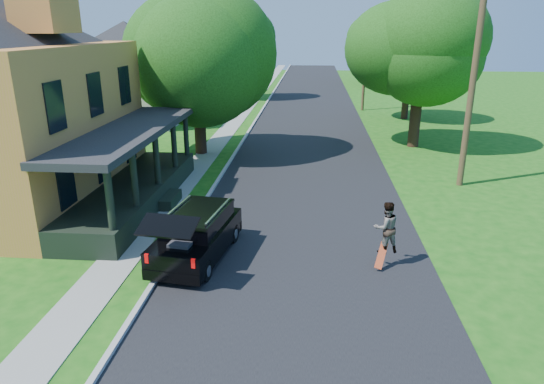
# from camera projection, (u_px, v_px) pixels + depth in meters

# --- Properties ---
(ground) EXTENTS (140.00, 140.00, 0.00)m
(ground) POSITION_uv_depth(u_px,v_px,m) (299.00, 286.00, 13.46)
(ground) COLOR #155811
(ground) RESTS_ON ground
(street) EXTENTS (8.00, 120.00, 0.02)m
(street) POSITION_uv_depth(u_px,v_px,m) (308.00, 134.00, 32.31)
(street) COLOR black
(street) RESTS_ON ground
(curb) EXTENTS (0.15, 120.00, 0.12)m
(curb) POSITION_uv_depth(u_px,v_px,m) (248.00, 133.00, 32.63)
(curb) COLOR #A8A8A3
(curb) RESTS_ON ground
(sidewalk) EXTENTS (1.30, 120.00, 0.03)m
(sidewalk) POSITION_uv_depth(u_px,v_px,m) (225.00, 133.00, 32.75)
(sidewalk) COLOR gray
(sidewalk) RESTS_ON ground
(front_walk) EXTENTS (6.50, 1.20, 0.03)m
(front_walk) POSITION_uv_depth(u_px,v_px,m) (72.00, 202.00, 19.87)
(front_walk) COLOR gray
(front_walk) RESTS_ON ground
(neighbor_house_mid) EXTENTS (12.78, 12.78, 8.30)m
(neighbor_house_mid) POSITION_uv_depth(u_px,v_px,m) (127.00, 64.00, 35.79)
(neighbor_house_mid) COLOR #A59D92
(neighbor_house_mid) RESTS_ON ground
(neighbor_house_far) EXTENTS (12.78, 12.78, 8.30)m
(neighbor_house_far) POSITION_uv_depth(u_px,v_px,m) (183.00, 53.00, 50.87)
(neighbor_house_far) COLOR #A59D92
(neighbor_house_far) RESTS_ON ground
(black_suv) EXTENTS (2.23, 4.56, 2.04)m
(black_suv) POSITION_uv_depth(u_px,v_px,m) (197.00, 235.00, 14.87)
(black_suv) COLOR black
(black_suv) RESTS_ON ground
(skateboarder) EXTENTS (0.93, 0.82, 1.59)m
(skateboarder) POSITION_uv_depth(u_px,v_px,m) (386.00, 227.00, 14.28)
(skateboarder) COLOR black
(skateboarder) RESTS_ON ground
(skateboard) EXTENTS (0.44, 0.50, 0.73)m
(skateboard) POSITION_uv_depth(u_px,v_px,m) (381.00, 256.00, 14.29)
(skateboard) COLOR red
(skateboard) RESTS_ON ground
(tree_left_mid) EXTENTS (6.93, 6.75, 9.70)m
(tree_left_mid) POSITION_uv_depth(u_px,v_px,m) (195.00, 41.00, 25.60)
(tree_left_mid) COLOR black
(tree_left_mid) RESTS_ON ground
(tree_left_far) EXTENTS (5.91, 5.86, 9.32)m
(tree_left_far) POSITION_uv_depth(u_px,v_px,m) (239.00, 32.00, 45.48)
(tree_left_far) COLOR black
(tree_left_far) RESTS_ON ground
(tree_right_near) EXTENTS (7.94, 7.60, 9.14)m
(tree_right_near) POSITION_uv_depth(u_px,v_px,m) (421.00, 44.00, 27.25)
(tree_right_near) COLOR black
(tree_right_near) RESTS_ON ground
(tree_right_mid) EXTENTS (6.68, 6.80, 8.68)m
(tree_right_mid) POSITION_uv_depth(u_px,v_px,m) (410.00, 43.00, 36.04)
(tree_right_mid) COLOR black
(tree_right_mid) RESTS_ON ground
(tree_right_far) EXTENTS (6.37, 6.36, 8.57)m
(tree_right_far) POSITION_uv_depth(u_px,v_px,m) (372.00, 39.00, 59.23)
(tree_right_far) COLOR black
(tree_right_far) RESTS_ON ground
(utility_pole_near) EXTENTS (1.71, 0.45, 9.99)m
(utility_pole_near) POSITION_uv_depth(u_px,v_px,m) (475.00, 69.00, 20.37)
(utility_pole_near) COLOR brown
(utility_pole_near) RESTS_ON ground
(utility_pole_far) EXTENTS (1.47, 0.25, 7.95)m
(utility_pole_far) POSITION_uv_depth(u_px,v_px,m) (365.00, 61.00, 40.32)
(utility_pole_far) COLOR brown
(utility_pole_far) RESTS_ON ground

